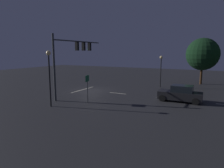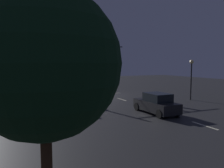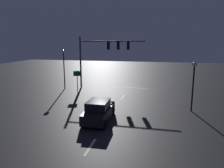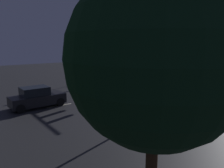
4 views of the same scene
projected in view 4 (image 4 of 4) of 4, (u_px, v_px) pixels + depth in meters
ground_plane at (144, 91)px, 24.29m from camera, size 80.00×80.00×0.00m
traffic_signal_assembly at (125, 45)px, 26.08m from camera, size 8.80×0.47×6.93m
lane_dash_far at (115, 96)px, 21.92m from camera, size 0.16×2.20×0.01m
lane_dash_mid at (59, 106)px, 18.36m from camera, size 0.16×2.20×0.01m
stop_bar at (151, 89)px, 25.05m from camera, size 5.00×0.16×0.01m
car_approaching at (37, 98)px, 17.83m from camera, size 1.94×4.38×1.70m
street_lamp_left_kerb at (139, 75)px, 13.78m from camera, size 0.44×0.44×4.54m
street_lamp_right_kerb at (94, 55)px, 29.58m from camera, size 0.44×0.44×5.21m
route_sign at (90, 70)px, 26.36m from camera, size 0.88×0.30×2.84m
tree_left_far at (155, 59)px, 6.01m from camera, size 5.05×5.05×7.26m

